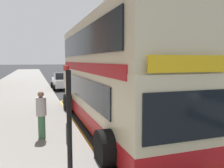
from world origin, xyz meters
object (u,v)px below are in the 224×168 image
Objects in this scene: bus_stop_sign at (69,124)px; pedestrian_waiting_near_sign at (41,113)px; double_decker_bus at (110,77)px; parked_car_white_kerbside at (63,81)px; parked_car_teal_far at (71,69)px.

bus_stop_sign reaches higher than pedestrian_waiting_near_sign.
double_decker_bus is 6.65× the size of pedestrian_waiting_near_sign.
parked_car_white_kerbside is at bearing 91.94° from double_decker_bus.
parked_car_white_kerbside is 14.97m from pedestrian_waiting_near_sign.
bus_stop_sign is at bearing -98.66° from parked_car_white_kerbside.
bus_stop_sign reaches higher than parked_car_teal_far.
parked_car_teal_far is at bearing 77.62° from parked_car_white_kerbside.
double_decker_bus is 13.44m from parked_car_white_kerbside.
pedestrian_waiting_near_sign is at bearing 95.13° from bus_stop_sign.
pedestrian_waiting_near_sign is at bearing -98.28° from parked_car_teal_far.
parked_car_teal_far is at bearing 80.12° from pedestrian_waiting_near_sign.
double_decker_bus is 3.39m from pedestrian_waiting_near_sign.
parked_car_teal_far is 2.59× the size of pedestrian_waiting_near_sign.
pedestrian_waiting_near_sign is (-8.25, -47.33, 0.22)m from parked_car_teal_far.
double_decker_bus is 4.22× the size of bus_stop_sign.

